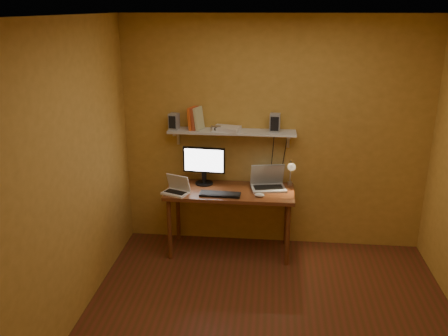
# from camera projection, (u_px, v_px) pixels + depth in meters

# --- Properties ---
(room) EXTENTS (3.44, 3.24, 2.64)m
(room) POSITION_uv_depth(u_px,v_px,m) (274.00, 187.00, 3.77)
(room) COLOR maroon
(room) RESTS_ON ground
(desk) EXTENTS (1.40, 0.60, 0.75)m
(desk) POSITION_uv_depth(u_px,v_px,m) (230.00, 197.00, 5.23)
(desk) COLOR brown
(desk) RESTS_ON ground
(wall_shelf) EXTENTS (1.40, 0.25, 0.21)m
(wall_shelf) POSITION_uv_depth(u_px,v_px,m) (232.00, 132.00, 5.19)
(wall_shelf) COLOR silver
(wall_shelf) RESTS_ON room
(monitor) EXTENTS (0.48, 0.22, 0.43)m
(monitor) POSITION_uv_depth(u_px,v_px,m) (204.00, 164.00, 5.31)
(monitor) COLOR black
(monitor) RESTS_ON desk
(laptop) EXTENTS (0.42, 0.33, 0.27)m
(laptop) POSITION_uv_depth(u_px,v_px,m) (268.00, 182.00, 5.25)
(laptop) COLOR gray
(laptop) RESTS_ON desk
(netbook) EXTENTS (0.32, 0.28, 0.20)m
(netbook) POSITION_uv_depth(u_px,v_px,m) (177.00, 188.00, 5.11)
(netbook) COLOR silver
(netbook) RESTS_ON desk
(keyboard) EXTENTS (0.44, 0.16, 0.02)m
(keyboard) POSITION_uv_depth(u_px,v_px,m) (220.00, 194.00, 5.06)
(keyboard) COLOR black
(keyboard) RESTS_ON desk
(mouse) EXTENTS (0.12, 0.09, 0.04)m
(mouse) POSITION_uv_depth(u_px,v_px,m) (259.00, 195.00, 5.01)
(mouse) COLOR silver
(mouse) RESTS_ON desk
(desk_lamp) EXTENTS (0.09, 0.23, 0.38)m
(desk_lamp) POSITION_uv_depth(u_px,v_px,m) (291.00, 170.00, 5.19)
(desk_lamp) COLOR silver
(desk_lamp) RESTS_ON desk
(speaker_left) EXTENTS (0.12, 0.12, 0.18)m
(speaker_left) POSITION_uv_depth(u_px,v_px,m) (174.00, 121.00, 5.21)
(speaker_left) COLOR gray
(speaker_left) RESTS_ON wall_shelf
(speaker_right) EXTENTS (0.12, 0.12, 0.20)m
(speaker_right) POSITION_uv_depth(u_px,v_px,m) (275.00, 123.00, 5.11)
(speaker_right) COLOR gray
(speaker_right) RESTS_ON wall_shelf
(books) EXTENTS (0.17, 0.18, 0.25)m
(books) POSITION_uv_depth(u_px,v_px,m) (196.00, 118.00, 5.19)
(books) COLOR #EA5B1F
(books) RESTS_ON wall_shelf
(shelf_camera) EXTENTS (0.11, 0.06, 0.06)m
(shelf_camera) POSITION_uv_depth(u_px,v_px,m) (216.00, 129.00, 5.13)
(shelf_camera) COLOR silver
(shelf_camera) RESTS_ON wall_shelf
(router) EXTENTS (0.32, 0.25, 0.05)m
(router) POSITION_uv_depth(u_px,v_px,m) (227.00, 129.00, 5.16)
(router) COLOR silver
(router) RESTS_ON wall_shelf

